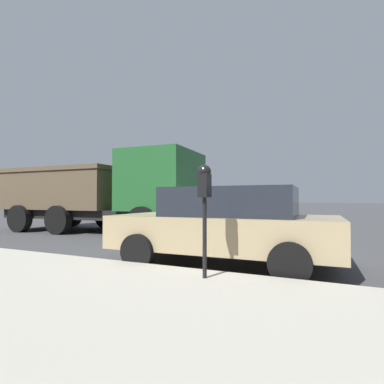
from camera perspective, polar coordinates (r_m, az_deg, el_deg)
ground_plane at (r=7.14m, az=5.76°, el=-11.60°), size 220.00×220.00×0.00m
sidewalk at (r=3.09m, az=-28.27°, el=-23.91°), size 5.43×56.00×0.15m
parking_meter at (r=4.29m, az=2.41°, el=0.17°), size 0.21×0.19×1.62m
car_tan at (r=5.88m, az=6.40°, el=-6.07°), size 2.27×4.29×1.49m
dump_truck at (r=12.28m, az=-16.70°, el=0.03°), size 3.27×8.01×2.97m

